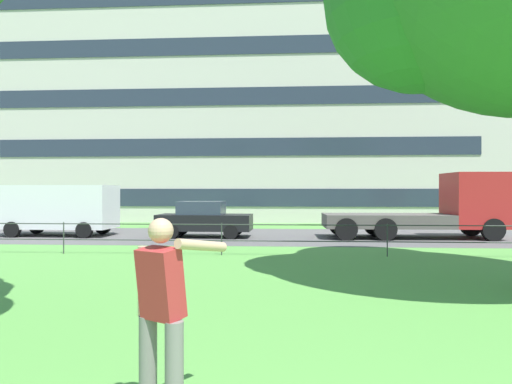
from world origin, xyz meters
The scene contains 7 objects.
street_strip centered at (0.00, 19.40, 0.00)m, with size 80.00×7.79×0.01m, color #565454.
park_fence centered at (0.00, 13.15, 0.67)m, with size 35.39×0.04×1.00m.
person_thrower centered at (-1.57, 2.75, 0.95)m, with size 0.76×0.67×1.76m.
panel_van_right centered at (-10.68, 18.88, 1.27)m, with size 5.05×2.21×2.24m.
car_black_far_left centered at (-4.07, 18.72, 0.78)m, with size 4.04×1.88×1.54m.
flatbed_truck_center centered at (5.84, 18.94, 1.22)m, with size 7.35×2.57×2.75m.
apartment_building_background centered at (-3.92, 34.18, 8.06)m, with size 35.92×13.35×16.10m.
Camera 1 is at (-0.48, -1.24, 1.99)m, focal length 32.90 mm.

